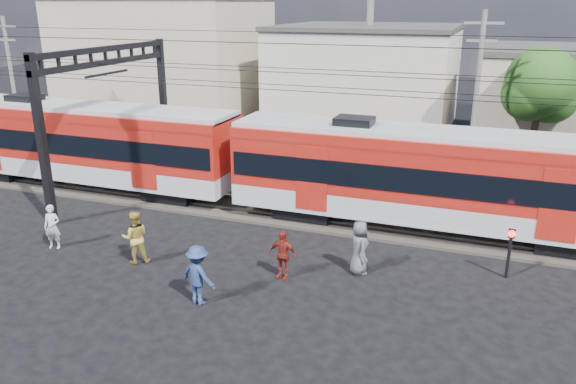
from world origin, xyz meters
name	(u,v)px	position (x,y,z in m)	size (l,w,h in m)	color
ground	(232,305)	(0.00, 0.00, 0.00)	(120.00, 120.00, 0.00)	black
track_bed	(312,215)	(0.00, 8.00, 0.06)	(70.00, 3.40, 0.12)	#2D2823
rail_near	(307,219)	(0.00, 7.25, 0.18)	(70.00, 0.12, 0.12)	#59544C
rail_far	(318,207)	(0.00, 8.75, 0.18)	(70.00, 0.12, 0.12)	#59544C
commuter_train	(438,176)	(5.11, 8.00, 2.40)	(50.30, 3.08, 4.17)	black
catenary	(133,87)	(-8.65, 8.00, 5.14)	(70.00, 9.30, 7.52)	black
building_west	(165,60)	(-17.00, 24.00, 4.66)	(14.28, 10.20, 9.30)	#BDAE90
building_midwest	(367,77)	(-2.00, 27.00, 3.66)	(12.24, 12.24, 7.30)	#BBB4A3
utility_pole_mid	(476,96)	(6.00, 15.00, 4.53)	(1.80, 0.24, 8.50)	slate
utility_pole_west	(12,78)	(-22.00, 14.00, 4.28)	(1.80, 0.24, 8.00)	slate
tree_near	(544,88)	(9.19, 18.09, 4.66)	(3.82, 3.64, 6.72)	#382619
pedestrian_a	(52,227)	(-8.14, 1.53, 0.85)	(0.62, 0.41, 1.70)	beige
pedestrian_b	(135,237)	(-4.48, 1.54, 0.97)	(0.94, 0.73, 1.93)	gold
pedestrian_c	(198,275)	(-0.99, -0.23, 0.96)	(1.24, 0.71, 1.92)	navy
pedestrian_d	(282,255)	(0.80, 2.24, 0.85)	(0.99, 0.41, 1.70)	maroon
pedestrian_e	(359,248)	(3.12, 3.47, 0.94)	(0.92, 0.60, 1.89)	#505156
crossing_signal	(510,244)	(7.89, 4.86, 1.23)	(0.26, 0.26, 1.77)	black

